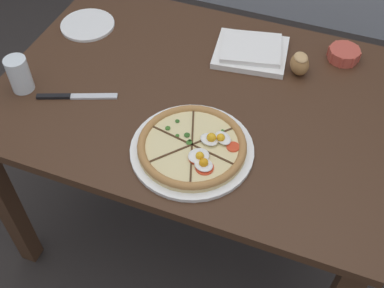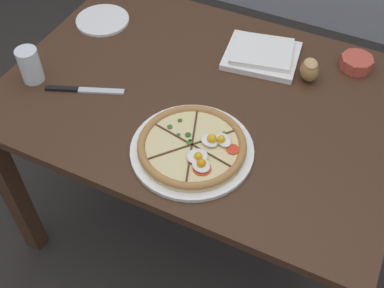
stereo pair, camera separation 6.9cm
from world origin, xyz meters
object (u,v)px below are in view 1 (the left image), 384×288
(knife_main, at_px, (76,96))
(napkin_folded, at_px, (251,51))
(ramekin_bowl, at_px, (344,54))
(bread_piece_near, at_px, (300,63))
(water_glass, at_px, (20,76))
(dining_table, at_px, (197,116))
(side_saucer, at_px, (88,25))
(pizza, at_px, (193,147))

(knife_main, bearing_deg, napkin_folded, 19.57)
(ramekin_bowl, height_order, knife_main, ramekin_bowl)
(bread_piece_near, xyz_separation_m, water_glass, (-0.76, -0.37, 0.01))
(dining_table, height_order, knife_main, knife_main)
(side_saucer, bearing_deg, bread_piece_near, 1.73)
(dining_table, height_order, water_glass, water_glass)
(pizza, distance_m, side_saucer, 0.67)
(napkin_folded, xyz_separation_m, bread_piece_near, (0.16, -0.03, 0.02))
(bread_piece_near, bearing_deg, napkin_folded, 170.07)
(ramekin_bowl, distance_m, water_glass, 1.00)
(bread_piece_near, distance_m, water_glass, 0.84)
(ramekin_bowl, relative_size, side_saucer, 0.56)
(dining_table, distance_m, knife_main, 0.38)
(pizza, xyz_separation_m, knife_main, (-0.40, 0.07, -0.01))
(dining_table, relative_size, water_glass, 10.81)
(knife_main, relative_size, water_glass, 2.08)
(dining_table, relative_size, side_saucer, 6.44)
(bread_piece_near, bearing_deg, ramekin_bowl, 43.76)
(water_glass, xyz_separation_m, side_saucer, (0.03, 0.35, -0.04))
(dining_table, xyz_separation_m, side_saucer, (-0.47, 0.17, 0.11))
(knife_main, height_order, side_saucer, same)
(pizza, bearing_deg, water_glass, 174.84)
(dining_table, height_order, napkin_folded, napkin_folded)
(pizza, relative_size, water_glass, 3.03)
(knife_main, bearing_deg, pizza, -32.01)
(ramekin_bowl, bearing_deg, napkin_folded, -163.02)
(ramekin_bowl, bearing_deg, pizza, -120.27)
(bread_piece_near, xyz_separation_m, side_saucer, (-0.73, -0.02, -0.03))
(dining_table, bearing_deg, bread_piece_near, 36.87)
(dining_table, distance_m, ramekin_bowl, 0.51)
(pizza, bearing_deg, dining_table, 107.29)
(ramekin_bowl, bearing_deg, bread_piece_near, -136.24)
(dining_table, bearing_deg, pizza, -72.71)
(bread_piece_near, relative_size, side_saucer, 0.50)
(napkin_folded, xyz_separation_m, knife_main, (-0.43, -0.38, -0.01))
(pizza, height_order, napkin_folded, pizza)
(ramekin_bowl, xyz_separation_m, side_saucer, (-0.85, -0.14, -0.02))
(napkin_folded, relative_size, knife_main, 1.11)
(pizza, height_order, side_saucer, pizza)
(ramekin_bowl, relative_size, napkin_folded, 0.41)
(bread_piece_near, relative_size, knife_main, 0.40)
(napkin_folded, distance_m, water_glass, 0.72)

